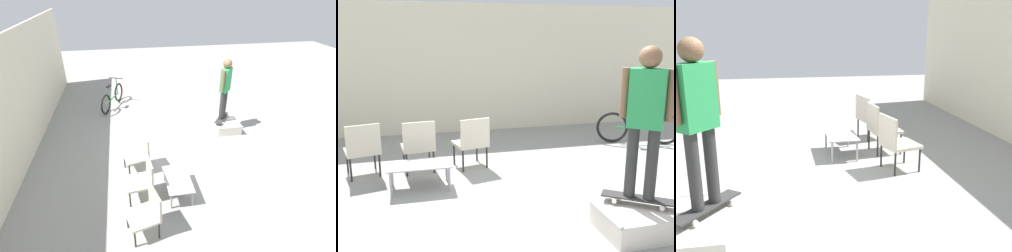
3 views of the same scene
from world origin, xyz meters
The scene contains 8 objects.
ground_plane centered at (0.00, 0.00, 0.00)m, with size 24.00×24.00×0.00m, color gray.
skate_ramp_box centered at (1.10, -1.06, 0.14)m, with size 1.15×0.73×0.31m.
skateboard_on_ramp centered at (1.03, -0.95, 0.37)m, with size 0.80×0.67×0.07m.
person_skater centered at (1.03, -0.95, 1.42)m, with size 0.46×0.40×1.75m.
coffee_table centered at (-1.43, 0.90, 0.34)m, with size 0.93×0.53×0.38m.
patio_chair_left centered at (-2.29, 1.63, 0.50)m, with size 0.63×0.63×0.90m.
patio_chair_center centered at (-1.42, 1.62, 0.50)m, with size 0.57×0.57×0.90m.
patio_chair_right centered at (-0.52, 1.63, 0.50)m, with size 0.62×0.62×0.90m.
Camera 3 is at (4.85, -0.15, 2.22)m, focal length 40.00 mm.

